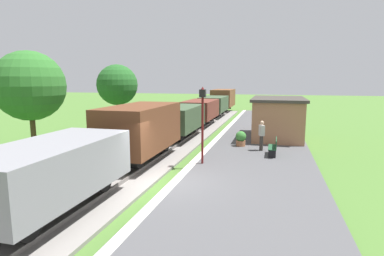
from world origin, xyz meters
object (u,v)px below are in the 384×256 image
object	(u,v)px
freight_train	(192,113)
bench_near_hut	(274,147)
potted_planter	(241,138)
tree_trackside_mid	(30,86)
person_waiting	(262,134)
tree_trackside_far	(117,85)
station_hut	(278,117)
lamp_post_near	(203,111)
bench_down_platform	(274,121)

from	to	relation	value
freight_train	bench_near_hut	distance (m)	10.22
potted_planter	tree_trackside_mid	size ratio (longest dim) A/B	0.16
person_waiting	tree_trackside_far	size ratio (longest dim) A/B	0.31
station_hut	person_waiting	world-z (taller)	station_hut
lamp_post_near	tree_trackside_far	size ratio (longest dim) A/B	0.68
potted_planter	lamp_post_near	world-z (taller)	lamp_post_near
station_hut	tree_trackside_far	xyz separation A→B (m)	(-12.44, 0.30, 2.18)
person_waiting	lamp_post_near	xyz separation A→B (m)	(-2.64, -3.59, 1.62)
station_hut	bench_near_hut	xyz separation A→B (m)	(-0.21, -5.50, -0.93)
bench_near_hut	tree_trackside_far	world-z (taller)	tree_trackside_far
potted_planter	person_waiting	bearing A→B (deg)	-35.58
person_waiting	bench_down_platform	bearing A→B (deg)	-116.36
tree_trackside_mid	bench_down_platform	bearing A→B (deg)	45.94
bench_near_hut	lamp_post_near	bearing A→B (deg)	-142.47
tree_trackside_far	person_waiting	bearing A→B (deg)	-22.46
potted_planter	tree_trackside_mid	world-z (taller)	tree_trackside_mid
station_hut	tree_trackside_far	world-z (taller)	tree_trackside_far
lamp_post_near	tree_trackside_mid	size ratio (longest dim) A/B	0.64
freight_train	lamp_post_near	xyz separation A→B (m)	(3.26, -10.33, 1.30)
station_hut	lamp_post_near	distance (m)	8.88
station_hut	bench_down_platform	xyz separation A→B (m)	(-0.21, 4.96, -0.93)
bench_near_hut	potted_planter	bearing A→B (deg)	135.25
freight_train	potted_planter	bearing A→B (deg)	-51.58
lamp_post_near	freight_train	bearing A→B (deg)	107.49
bench_near_hut	lamp_post_near	xyz separation A→B (m)	(-3.33, -2.56, 2.08)
station_hut	tree_trackside_mid	distance (m)	15.60
person_waiting	lamp_post_near	size ratio (longest dim) A/B	0.46
station_hut	person_waiting	bearing A→B (deg)	-101.46
bench_down_platform	lamp_post_near	distance (m)	13.59
person_waiting	tree_trackside_mid	world-z (taller)	tree_trackside_mid
freight_train	tree_trackside_far	bearing A→B (deg)	-160.66
tree_trackside_mid	potted_planter	bearing A→B (deg)	23.46
bench_down_platform	tree_trackside_far	size ratio (longest dim) A/B	0.27
bench_down_platform	lamp_post_near	size ratio (longest dim) A/B	0.41
bench_near_hut	tree_trackside_far	size ratio (longest dim) A/B	0.27
freight_train	bench_down_platform	world-z (taller)	freight_train
potted_planter	tree_trackside_far	distance (m)	11.41
freight_train	station_hut	bearing A→B (deg)	-18.51
freight_train	tree_trackside_far	world-z (taller)	tree_trackside_far
freight_train	bench_near_hut	size ratio (longest dim) A/B	26.13
tree_trackside_mid	person_waiting	bearing A→B (deg)	17.47
station_hut	bench_near_hut	world-z (taller)	station_hut
bench_down_platform	bench_near_hut	bearing A→B (deg)	-90.00
freight_train	tree_trackside_mid	xyz separation A→B (m)	(-6.22, -10.56, 2.42)
bench_down_platform	tree_trackside_far	world-z (taller)	tree_trackside_far
lamp_post_near	tree_trackside_mid	bearing A→B (deg)	-178.64
station_hut	person_waiting	xyz separation A→B (m)	(-0.91, -4.47, -0.47)
potted_planter	lamp_post_near	size ratio (longest dim) A/B	0.25
bench_down_platform	person_waiting	bearing A→B (deg)	-94.20
tree_trackside_mid	tree_trackside_far	size ratio (longest dim) A/B	1.06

